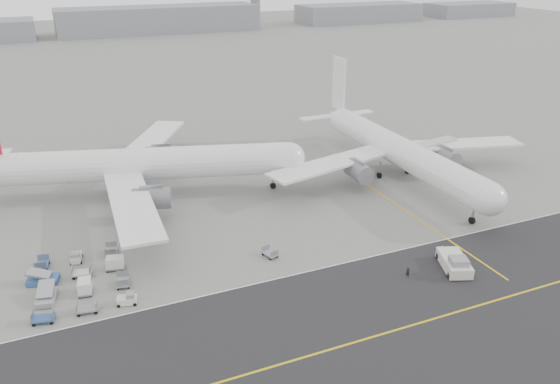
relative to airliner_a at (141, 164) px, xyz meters
name	(u,v)px	position (x,y,z in m)	size (l,w,h in m)	color
ground	(263,273)	(10.38, -33.70, -6.00)	(700.00, 700.00, 0.00)	gray
taxiway	(361,340)	(15.40, -51.68, -5.99)	(220.00, 59.00, 0.03)	#252427
horizon_buildings	(142,33)	(40.38, 226.30, -6.00)	(520.00, 28.00, 28.00)	gray
airliner_a	(141,164)	(0.00, 0.00, 0.00)	(58.88, 57.65, 20.84)	white
airliner_b	(397,150)	(47.68, -10.65, -0.36)	(56.17, 56.79, 19.59)	white
pushback_tug	(455,263)	(35.44, -43.45, -4.96)	(5.41, 8.84, 2.53)	beige
jet_bridge	(428,150)	(56.29, -9.60, -1.95)	(15.60, 5.27, 5.82)	gray
gse_cluster	(83,284)	(-13.08, -26.83, -6.00)	(17.46, 21.48, 2.01)	gray
stray_dolly	(270,256)	(12.94, -29.95, -6.00)	(1.44, 2.34, 1.44)	silver
ground_crew_a	(408,272)	(28.22, -42.58, -5.23)	(0.57, 0.37, 1.55)	black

